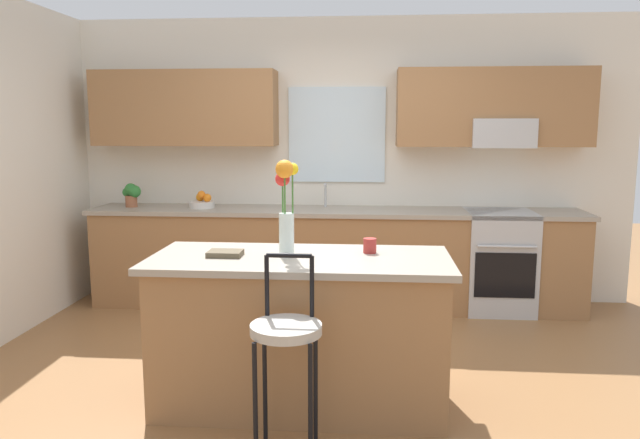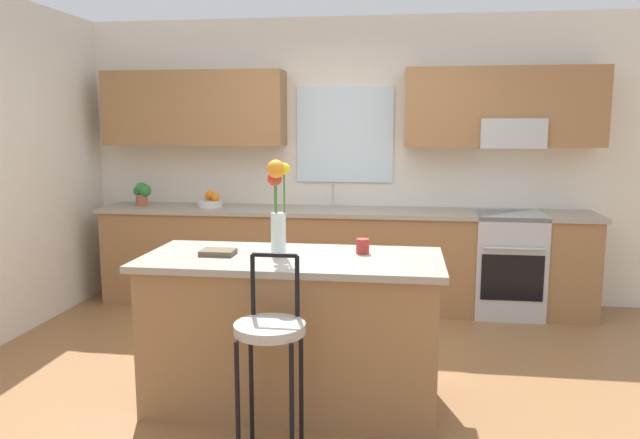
% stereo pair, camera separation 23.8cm
% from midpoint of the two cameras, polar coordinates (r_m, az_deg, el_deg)
% --- Properties ---
extents(ground_plane, '(14.00, 14.00, 0.00)m').
position_cam_midpoint_polar(ground_plane, '(4.22, 1.17, -14.71)').
color(ground_plane, olive).
extents(back_wall_assembly, '(5.60, 0.50, 2.70)m').
position_cam_midpoint_polar(back_wall_assembly, '(5.85, 3.80, 7.06)').
color(back_wall_assembly, silver).
rests_on(back_wall_assembly, ground).
extents(counter_run, '(4.56, 0.64, 0.92)m').
position_cam_midpoint_polar(counter_run, '(5.70, 3.19, -3.58)').
color(counter_run, '#996B42').
rests_on(counter_run, ground).
extents(sink_faucet, '(0.02, 0.13, 0.23)m').
position_cam_midpoint_polar(sink_faucet, '(5.75, 2.39, 2.55)').
color(sink_faucet, '#B7BABC').
rests_on(sink_faucet, counter_run).
extents(oven_range, '(0.60, 0.64, 0.92)m').
position_cam_midpoint_polar(oven_range, '(5.76, 18.32, -3.95)').
color(oven_range, '#B7BABC').
rests_on(oven_range, ground).
extents(kitchen_island, '(1.78, 0.80, 0.92)m').
position_cam_midpoint_polar(kitchen_island, '(3.72, -0.75, -10.38)').
color(kitchen_island, '#996B42').
rests_on(kitchen_island, ground).
extents(bar_stool_near, '(0.36, 0.36, 1.04)m').
position_cam_midpoint_polar(bar_stool_near, '(3.10, -2.48, -11.04)').
color(bar_stool_near, black).
rests_on(bar_stool_near, ground).
extents(flower_vase, '(0.14, 0.15, 0.57)m').
position_cam_midpoint_polar(flower_vase, '(3.55, -2.09, 1.59)').
color(flower_vase, silver).
rests_on(flower_vase, kitchen_island).
extents(mug_ceramic, '(0.08, 0.08, 0.09)m').
position_cam_midpoint_polar(mug_ceramic, '(3.68, 5.90, -2.52)').
color(mug_ceramic, '#A52D28').
rests_on(mug_ceramic, kitchen_island).
extents(cookbook, '(0.20, 0.15, 0.03)m').
position_cam_midpoint_polar(cookbook, '(3.66, -7.75, -3.09)').
color(cookbook, brown).
rests_on(cookbook, kitchen_island).
extents(fruit_bowl_oranges, '(0.24, 0.24, 0.16)m').
position_cam_midpoint_polar(fruit_bowl_oranges, '(5.85, -9.13, 1.68)').
color(fruit_bowl_oranges, silver).
rests_on(fruit_bowl_oranges, counter_run).
extents(potted_plant_small, '(0.19, 0.13, 0.23)m').
position_cam_midpoint_polar(potted_plant_small, '(6.07, -15.33, 2.48)').
color(potted_plant_small, '#9E5B3D').
rests_on(potted_plant_small, counter_run).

